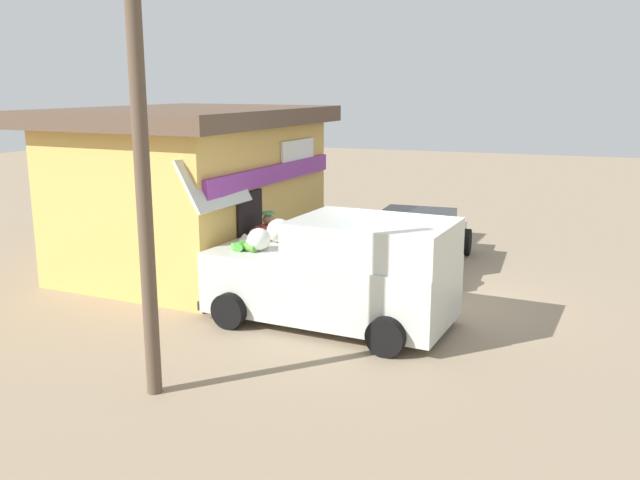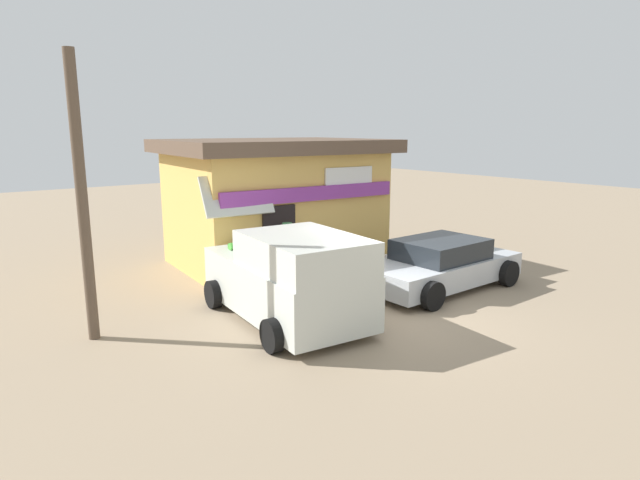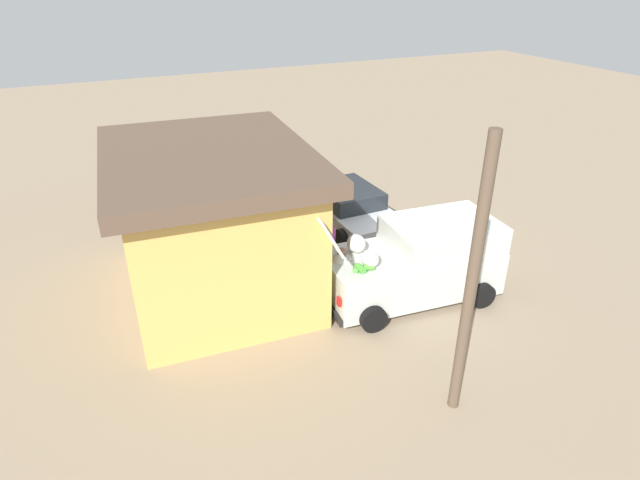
{
  "view_description": "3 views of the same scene",
  "coord_description": "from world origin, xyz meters",
  "px_view_note": "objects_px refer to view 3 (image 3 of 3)",
  "views": [
    {
      "loc": [
        -12.49,
        -2.53,
        4.04
      ],
      "look_at": [
        0.57,
        2.39,
        0.88
      ],
      "focal_mm": 38.59,
      "sensor_mm": 36.0,
      "label": 1
    },
    {
      "loc": [
        -7.62,
        -7.53,
        3.87
      ],
      "look_at": [
        0.14,
        2.67,
        1.18
      ],
      "focal_mm": 30.1,
      "sensor_mm": 36.0,
      "label": 2
    },
    {
      "loc": [
        -10.84,
        7.84,
        7.24
      ],
      "look_at": [
        0.38,
        2.69,
        0.79
      ],
      "focal_mm": 29.71,
      "sensor_mm": 36.0,
      "label": 3
    }
  ],
  "objects_px": {
    "vendor_standing": "(324,254)",
    "unloaded_banana_pile": "(280,314)",
    "storefront_bar": "(214,220)",
    "delivery_van": "(417,261)",
    "parked_sedan": "(347,207)",
    "customer_bending": "(338,276)",
    "paint_bucket": "(283,227)"
  },
  "relations": [
    {
      "from": "vendor_standing",
      "to": "unloaded_banana_pile",
      "type": "distance_m",
      "value": 1.92
    },
    {
      "from": "storefront_bar",
      "to": "delivery_van",
      "type": "height_order",
      "value": "storefront_bar"
    },
    {
      "from": "unloaded_banana_pile",
      "to": "delivery_van",
      "type": "bearing_deg",
      "value": -95.57
    },
    {
      "from": "storefront_bar",
      "to": "vendor_standing",
      "type": "height_order",
      "value": "storefront_bar"
    },
    {
      "from": "delivery_van",
      "to": "parked_sedan",
      "type": "bearing_deg",
      "value": -4.41
    },
    {
      "from": "storefront_bar",
      "to": "customer_bending",
      "type": "height_order",
      "value": "storefront_bar"
    },
    {
      "from": "customer_bending",
      "to": "paint_bucket",
      "type": "height_order",
      "value": "customer_bending"
    },
    {
      "from": "unloaded_banana_pile",
      "to": "parked_sedan",
      "type": "bearing_deg",
      "value": -43.71
    },
    {
      "from": "delivery_van",
      "to": "parked_sedan",
      "type": "relative_size",
      "value": 1.11
    },
    {
      "from": "delivery_van",
      "to": "parked_sedan",
      "type": "height_order",
      "value": "delivery_van"
    },
    {
      "from": "storefront_bar",
      "to": "parked_sedan",
      "type": "relative_size",
      "value": 1.43
    },
    {
      "from": "paint_bucket",
      "to": "vendor_standing",
      "type": "bearing_deg",
      "value": 177.43
    },
    {
      "from": "parked_sedan",
      "to": "unloaded_banana_pile",
      "type": "relative_size",
      "value": 5.22
    },
    {
      "from": "parked_sedan",
      "to": "unloaded_banana_pile",
      "type": "bearing_deg",
      "value": 136.29
    },
    {
      "from": "customer_bending",
      "to": "vendor_standing",
      "type": "bearing_deg",
      "value": -5.83
    },
    {
      "from": "customer_bending",
      "to": "unloaded_banana_pile",
      "type": "height_order",
      "value": "customer_bending"
    },
    {
      "from": "vendor_standing",
      "to": "paint_bucket",
      "type": "xyz_separation_m",
      "value": [
        3.21,
        -0.14,
        -0.73
      ]
    },
    {
      "from": "vendor_standing",
      "to": "customer_bending",
      "type": "height_order",
      "value": "vendor_standing"
    },
    {
      "from": "storefront_bar",
      "to": "customer_bending",
      "type": "relative_size",
      "value": 4.24
    },
    {
      "from": "storefront_bar",
      "to": "delivery_van",
      "type": "bearing_deg",
      "value": -119.15
    },
    {
      "from": "storefront_bar",
      "to": "parked_sedan",
      "type": "distance_m",
      "value": 5.09
    },
    {
      "from": "delivery_van",
      "to": "customer_bending",
      "type": "relative_size",
      "value": 3.28
    },
    {
      "from": "customer_bending",
      "to": "paint_bucket",
      "type": "bearing_deg",
      "value": -3.35
    },
    {
      "from": "delivery_van",
      "to": "vendor_standing",
      "type": "distance_m",
      "value": 2.25
    },
    {
      "from": "storefront_bar",
      "to": "paint_bucket",
      "type": "height_order",
      "value": "storefront_bar"
    },
    {
      "from": "vendor_standing",
      "to": "customer_bending",
      "type": "relative_size",
      "value": 1.11
    },
    {
      "from": "delivery_van",
      "to": "parked_sedan",
      "type": "xyz_separation_m",
      "value": [
        4.24,
        -0.33,
        -0.35
      ]
    },
    {
      "from": "delivery_van",
      "to": "vendor_standing",
      "type": "bearing_deg",
      "value": 56.76
    },
    {
      "from": "unloaded_banana_pile",
      "to": "paint_bucket",
      "type": "xyz_separation_m",
      "value": [
        4.12,
        -1.66,
        0.02
      ]
    },
    {
      "from": "paint_bucket",
      "to": "parked_sedan",
      "type": "bearing_deg",
      "value": -95.85
    },
    {
      "from": "parked_sedan",
      "to": "paint_bucket",
      "type": "bearing_deg",
      "value": 84.15
    },
    {
      "from": "parked_sedan",
      "to": "unloaded_banana_pile",
      "type": "xyz_separation_m",
      "value": [
        -3.91,
        3.73,
        -0.4
      ]
    }
  ]
}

